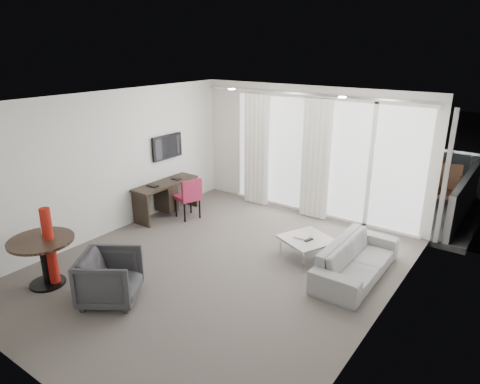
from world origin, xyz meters
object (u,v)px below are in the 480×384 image
Objects in this scene: desk_chair at (187,198)px; tub_armchair at (110,278)px; red_lamp at (50,247)px; rattan_chair_b at (447,186)px; round_table at (44,262)px; desk at (166,199)px; coffee_table at (307,248)px; sofa at (357,260)px; rattan_chair_a at (382,190)px.

desk_chair is 3.07m from tub_armchair.
rattan_chair_b is at bearing 59.90° from red_lamp.
round_table is at bearing -71.81° from desk_chair.
desk is at bearing -145.96° from desk_chair.
desk_chair is 2.77m from coffee_table.
tub_armchair reaches higher than coffee_table.
desk_chair reaches higher than sofa.
coffee_table is (2.71, 2.99, -0.20)m from round_table.
rattan_chair_b is at bearing -57.50° from tub_armchair.
coffee_table is 0.98× the size of rattan_chair_a.
round_table is 1.20× the size of rattan_chair_a.
rattan_chair_b is at bearing 40.98° from desk.
desk_chair is at bearing 90.93° from round_table.
rattan_chair_b is (4.11, 3.83, 0.01)m from desk_chair.
sofa is at bearing 38.37° from red_lamp.
coffee_table is (3.22, 0.00, -0.18)m from desk.
desk is 1.93× the size of tub_armchair.
round_table is (0.51, -2.99, 0.02)m from desk.
sofa is at bearing -77.52° from tub_armchair.
sofa reaches higher than coffee_table.
red_lamp is at bearing 48.48° from round_table.
rattan_chair_a is at bearing 61.16° from desk_chair.
red_lamp reaches higher than tub_armchair.
desk_chair is 0.94× the size of round_table.
sofa is at bearing -94.21° from rattan_chair_a.
tub_armchair is at bearing -120.47° from coffee_table.
rattan_chair_a is 1.46m from rattan_chair_b.
desk is 0.79× the size of sofa.
sofa is 3.20m from rattan_chair_a.
tub_armchair is at bearing -50.50° from desk_chair.
red_lamp is at bearing -136.81° from rattan_chair_b.
tub_armchair is 0.41× the size of sofa.
round_table is 0.26m from red_lamp.
desk_chair is at bearing 177.20° from coffee_table.
rattan_chair_a is (1.83, 5.73, 0.03)m from tub_armchair.
tub_armchair is 7.29m from rattan_chair_b.
desk is at bearing 99.65° from round_table.
red_lamp is 3.95m from coffee_table.
sofa is (3.60, 2.88, -0.09)m from round_table.
red_lamp is 1.09m from tub_armchair.
coffee_table is at bearing -110.61° from rattan_chair_a.
desk is at bearing -155.73° from rattan_chair_b.
rattan_chair_b reaches higher than desk_chair.
rattan_chair_b is at bearing 24.19° from rattan_chair_a.
red_lamp is (0.07, 0.08, 0.23)m from round_table.
sofa is 4.11m from rattan_chair_b.
tub_armchair is 1.03× the size of coffee_table.
desk is at bearing 88.45° from sofa.
red_lamp reaches higher than rattan_chair_b.
red_lamp is 0.64× the size of sofa.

